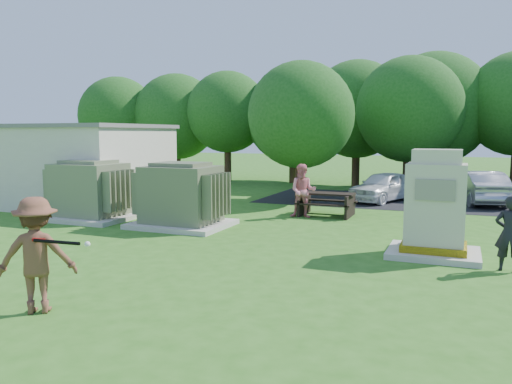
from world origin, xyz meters
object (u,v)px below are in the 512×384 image
at_px(batter, 37,255).
at_px(car_white, 383,186).
at_px(transformer_left, 90,192).
at_px(person_at_picnic, 303,191).
at_px(transformer_right, 181,197).
at_px(car_silver_a, 479,187).
at_px(generator_cabinet, 435,210).
at_px(person_by_generator, 510,233).
at_px(picnic_table, 327,201).

relative_size(batter, car_white, 0.50).
xyz_separation_m(transformer_left, person_at_picnic, (6.82, 3.11, -0.01)).
bearing_deg(transformer_right, car_silver_a, 46.32).
xyz_separation_m(transformer_left, generator_cabinet, (11.44, -1.05, 0.17)).
distance_m(generator_cabinet, person_by_generator, 1.80).
height_order(transformer_left, transformer_right, same).
bearing_deg(picnic_table, car_silver_a, 46.99).
height_order(transformer_right, person_by_generator, transformer_right).
xyz_separation_m(person_by_generator, car_silver_a, (-0.31, 11.30, -0.13)).
height_order(transformer_right, batter, transformer_right).
distance_m(picnic_table, batter, 11.68).
xyz_separation_m(transformer_right, person_by_generator, (9.31, -1.87, -0.13)).
bearing_deg(person_at_picnic, person_by_generator, -49.53).
height_order(person_at_picnic, car_silver_a, person_at_picnic).
distance_m(car_white, car_silver_a, 3.95).
xyz_separation_m(picnic_table, person_at_picnic, (-0.68, -0.74, 0.43)).
distance_m(transformer_left, car_silver_a, 15.83).
relative_size(generator_cabinet, person_at_picnic, 1.36).
xyz_separation_m(generator_cabinet, batter, (-5.95, -6.60, -0.17)).
height_order(generator_cabinet, car_silver_a, generator_cabinet).
distance_m(transformer_right, batter, 7.86).
height_order(picnic_table, car_silver_a, car_silver_a).
xyz_separation_m(transformer_right, batter, (1.79, -7.65, 0.01)).
bearing_deg(transformer_right, picnic_table, 45.38).
bearing_deg(transformer_left, car_silver_a, 36.59).
xyz_separation_m(generator_cabinet, car_white, (-2.60, 9.67, -0.48)).
xyz_separation_m(batter, car_silver_a, (7.22, 17.08, -0.27)).
distance_m(transformer_left, batter, 9.41).
height_order(transformer_left, car_white, transformer_left).
distance_m(picnic_table, person_by_generator, 7.95).
bearing_deg(person_at_picnic, generator_cabinet, -52.78).
relative_size(transformer_right, car_silver_a, 0.70).
relative_size(picnic_table, person_at_picnic, 1.03).
bearing_deg(transformer_right, transformer_left, 180.00).
relative_size(person_at_picnic, car_white, 0.49).
height_order(picnic_table, person_at_picnic, person_at_picnic).
xyz_separation_m(generator_cabinet, car_silver_a, (1.27, 10.48, -0.44)).
bearing_deg(car_silver_a, person_at_picnic, 31.98).
height_order(transformer_right, car_white, transformer_right).
bearing_deg(batter, transformer_left, -86.85).
relative_size(car_white, car_silver_a, 0.91).
xyz_separation_m(person_by_generator, car_white, (-4.17, 10.48, -0.17)).
xyz_separation_m(picnic_table, batter, (-2.01, -11.50, 0.45)).
bearing_deg(transformer_right, person_at_picnic, 44.91).
bearing_deg(picnic_table, generator_cabinet, -51.21).
distance_m(picnic_table, person_at_picnic, 1.09).
relative_size(person_by_generator, car_white, 0.43).
height_order(picnic_table, car_white, car_white).
bearing_deg(generator_cabinet, transformer_left, 174.75).
bearing_deg(picnic_table, car_white, 74.26).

